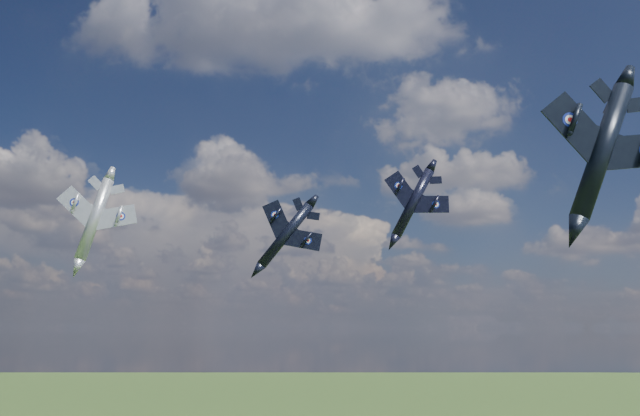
# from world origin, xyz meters

# --- Properties ---
(jet_lead_navy) EXTENTS (9.67, 13.72, 8.18)m
(jet_lead_navy) POSITION_xyz_m (-6.27, 17.62, 81.32)
(jet_lead_navy) COLOR black
(jet_right_navy) EXTENTS (12.42, 15.86, 6.95)m
(jet_right_navy) POSITION_xyz_m (20.97, -15.31, 82.30)
(jet_right_navy) COLOR black
(jet_high_navy) EXTENTS (10.76, 14.40, 7.29)m
(jet_high_navy) POSITION_xyz_m (10.36, 22.77, 86.27)
(jet_high_navy) COLOR black
(jet_left_silver) EXTENTS (14.89, 17.44, 5.76)m
(jet_left_silver) POSITION_xyz_m (-30.56, 15.60, 83.30)
(jet_left_silver) COLOR #93969C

